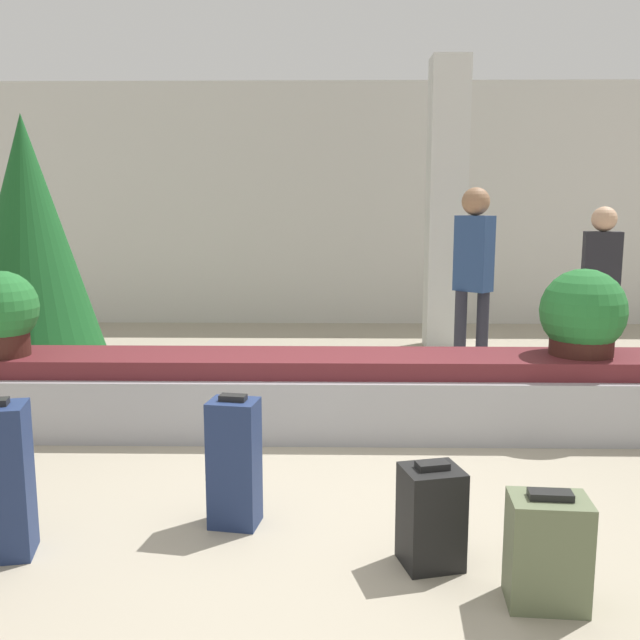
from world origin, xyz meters
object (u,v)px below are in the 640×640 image
object	(u,v)px
suitcase_1	(234,463)
potted_plant_1	(583,315)
suitcase_0	(431,516)
suitcase_3	(547,551)
traveler_0	(600,279)
traveler_1	(473,267)
potted_plant_0	(1,313)
pillar	(446,206)
decorated_tree	(29,242)

from	to	relation	value
suitcase_1	potted_plant_1	distance (m)	2.82
suitcase_0	potted_plant_1	distance (m)	2.45
suitcase_0	suitcase_3	xyz separation A→B (m)	(0.43, -0.32, -0.00)
suitcase_3	traveler_0	bearing A→B (deg)	71.87
traveler_1	suitcase_1	bearing A→B (deg)	-77.09
suitcase_1	potted_plant_0	bearing A→B (deg)	151.06
suitcase_3	traveler_0	size ratio (longest dim) A/B	0.31
pillar	suitcase_1	world-z (taller)	pillar
suitcase_3	traveler_1	distance (m)	3.77
decorated_tree	potted_plant_1	bearing A→B (deg)	-16.17
potted_plant_0	decorated_tree	world-z (taller)	decorated_tree
decorated_tree	suitcase_1	bearing A→B (deg)	-52.39
suitcase_3	pillar	bearing A→B (deg)	90.30
suitcase_1	potted_plant_0	world-z (taller)	potted_plant_0
suitcase_3	decorated_tree	world-z (taller)	decorated_tree
suitcase_0	suitcase_3	bearing A→B (deg)	-50.17
pillar	decorated_tree	world-z (taller)	pillar
potted_plant_0	traveler_0	size ratio (longest dim) A/B	0.38
suitcase_0	suitcase_1	bearing A→B (deg)	143.48
suitcase_3	potted_plant_0	distance (m)	3.95
pillar	potted_plant_0	size ratio (longest dim) A/B	5.27
suitcase_1	potted_plant_0	distance (m)	2.41
suitcase_1	traveler_1	size ratio (longest dim) A/B	0.39
pillar	decorated_tree	distance (m)	4.36
pillar	traveler_0	xyz separation A→B (m)	(1.18, -1.56, -0.65)
suitcase_1	potted_plant_1	world-z (taller)	potted_plant_1
decorated_tree	suitcase_0	bearing A→B (deg)	-45.90
suitcase_3	suitcase_0	bearing A→B (deg)	148.27
pillar	traveler_1	size ratio (longest dim) A/B	1.80
potted_plant_0	decorated_tree	size ratio (longest dim) A/B	0.25
traveler_0	traveler_1	size ratio (longest dim) A/B	0.91
potted_plant_0	suitcase_3	bearing A→B (deg)	-33.97
suitcase_1	traveler_0	distance (m)	4.29
traveler_1	suitcase_3	bearing A→B (deg)	-52.05
potted_plant_1	decorated_tree	distance (m)	4.71
suitcase_0	suitcase_1	xyz separation A→B (m)	(-0.95, 0.39, 0.10)
pillar	potted_plant_1	size ratio (longest dim) A/B	5.17
traveler_0	decorated_tree	xyz separation A→B (m)	(-5.17, -0.18, 0.34)
suitcase_0	potted_plant_1	xyz separation A→B (m)	(1.33, 1.97, 0.62)
suitcase_3	potted_plant_1	xyz separation A→B (m)	(0.90, 2.28, 0.62)
potted_plant_1	pillar	bearing A→B (deg)	99.67
suitcase_0	decorated_tree	world-z (taller)	decorated_tree
potted_plant_1	traveler_0	size ratio (longest dim) A/B	0.38
potted_plant_1	traveler_0	world-z (taller)	traveler_0
pillar	suitcase_3	distance (m)	5.51
potted_plant_0	suitcase_0	bearing A→B (deg)	-33.63
suitcase_3	potted_plant_1	size ratio (longest dim) A/B	0.80
suitcase_0	decorated_tree	distance (m)	4.68
potted_plant_1	traveler_1	xyz separation A→B (m)	(-0.52, 1.37, 0.22)
suitcase_1	pillar	bearing A→B (deg)	78.60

